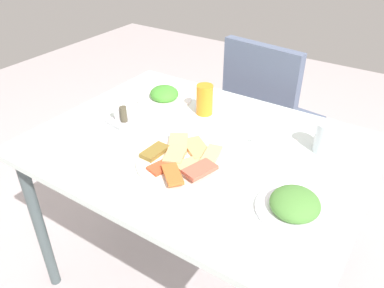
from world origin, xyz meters
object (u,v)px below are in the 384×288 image
object	(u,v)px
salad_plate_rice	(164,95)
soda_can	(205,100)
fork	(271,149)
dining_table	(198,161)
pide_platter	(182,160)
drinking_glass	(326,138)
paper_napkin	(273,148)
spoon	(275,144)
condiment_caddy	(121,118)
dining_chair	(267,113)
salad_plate_greens	(295,205)

from	to	relation	value
salad_plate_rice	soda_can	distance (m)	0.22
fork	dining_table	bearing A→B (deg)	-165.37
pide_platter	fork	size ratio (longest dim) A/B	1.52
drinking_glass	paper_napkin	size ratio (longest dim) A/B	0.68
pide_platter	salad_plate_rice	distance (m)	0.48
dining_table	spoon	bearing A→B (deg)	30.66
condiment_caddy	dining_chair	bearing A→B (deg)	69.29
dining_chair	salad_plate_greens	distance (m)	1.01
soda_can	spoon	distance (m)	0.35
salad_plate_greens	salad_plate_rice	xyz separation A→B (m)	(-0.72, 0.36, -0.00)
drinking_glass	paper_napkin	distance (m)	0.18
paper_napkin	spoon	world-z (taller)	spoon
dining_chair	spoon	bearing A→B (deg)	-65.47
pide_platter	dining_chair	bearing A→B (deg)	93.67
dining_chair	drinking_glass	bearing A→B (deg)	-51.64
drinking_glass	condiment_caddy	xyz separation A→B (m)	(-0.71, -0.24, -0.03)
soda_can	dining_chair	bearing A→B (deg)	83.08
dining_chair	pide_platter	bearing A→B (deg)	-86.33
dining_chair	condiment_caddy	xyz separation A→B (m)	(-0.29, -0.77, 0.24)
salad_plate_rice	dining_chair	bearing A→B (deg)	61.90
pide_platter	spoon	world-z (taller)	pide_platter
paper_napkin	spoon	xyz separation A→B (m)	(0.00, 0.02, 0.00)
soda_can	drinking_glass	world-z (taller)	soda_can
paper_napkin	condiment_caddy	distance (m)	0.58
dining_table	salad_plate_greens	size ratio (longest dim) A/B	5.37
drinking_glass	paper_napkin	xyz separation A→B (m)	(-0.15, -0.08, -0.05)
pide_platter	salad_plate_rice	size ratio (longest dim) A/B	1.25
fork	spoon	xyz separation A→B (m)	(0.00, 0.04, 0.00)
salad_plate_rice	drinking_glass	bearing A→B (deg)	-1.53
dining_table	soda_can	distance (m)	0.27
dining_table	spoon	world-z (taller)	spoon
salad_plate_rice	paper_napkin	xyz separation A→B (m)	(0.55, -0.10, -0.02)
condiment_caddy	soda_can	bearing A→B (deg)	46.89
spoon	soda_can	bearing A→B (deg)	158.75
salad_plate_greens	spoon	size ratio (longest dim) A/B	1.08
drinking_glass	fork	distance (m)	0.19
drinking_glass	spoon	bearing A→B (deg)	-158.39
condiment_caddy	paper_napkin	bearing A→B (deg)	15.75
dining_chair	drinking_glass	distance (m)	0.73
salad_plate_greens	paper_napkin	bearing A→B (deg)	123.53
dining_table	dining_chair	xyz separation A→B (m)	(-0.04, 0.73, -0.14)
dining_table	fork	xyz separation A→B (m)	(0.23, 0.10, 0.08)
fork	pide_platter	bearing A→B (deg)	-142.28
spoon	salad_plate_greens	bearing A→B (deg)	-68.25
condiment_caddy	salad_plate_rice	bearing A→B (deg)	86.36
soda_can	drinking_glass	xyz separation A→B (m)	(0.49, -0.01, -0.01)
drinking_glass	salad_plate_greens	bearing A→B (deg)	-86.11
fork	spoon	size ratio (longest dim) A/B	0.97
dining_table	dining_chair	world-z (taller)	dining_chair
dining_table	condiment_caddy	distance (m)	0.35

